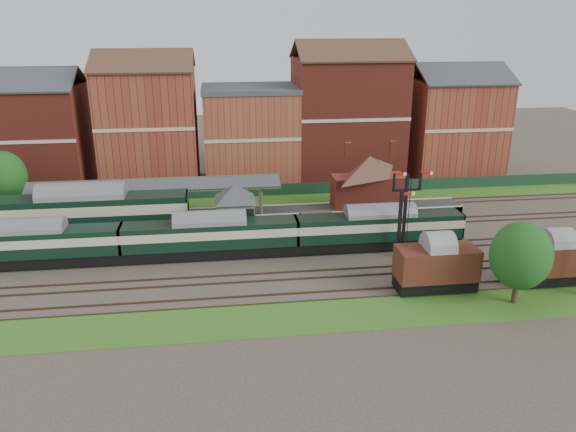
{
  "coord_description": "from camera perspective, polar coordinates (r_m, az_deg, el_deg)",
  "views": [
    {
      "loc": [
        -4.54,
        -48.23,
        21.15
      ],
      "look_at": [
        2.0,
        2.0,
        3.0
      ],
      "focal_mm": 35.0,
      "sensor_mm": 36.0,
      "label": 1
    }
  ],
  "objects": [
    {
      "name": "semaphore_bracket",
      "position": [
        51.37,
        11.84,
        0.52
      ],
      "size": [
        3.6,
        0.25,
        8.18
      ],
      "color": "black",
      "rests_on": "ground"
    },
    {
      "name": "tree_back",
      "position": [
        69.79,
        -26.89,
        3.61
      ],
      "size": [
        4.9,
        4.9,
        7.16
      ],
      "color": "#382619",
      "rests_on": "ground"
    },
    {
      "name": "dmu_train",
      "position": [
        51.84,
        -7.89,
        -1.97
      ],
      "size": [
        47.78,
        2.52,
        3.67
      ],
      "color": "black",
      "rests_on": "ground"
    },
    {
      "name": "fence",
      "position": [
        69.45,
        -3.34,
        2.6
      ],
      "size": [
        90.0,
        0.12,
        1.5
      ],
      "primitive_type": "cube",
      "color": "#193823",
      "rests_on": "ground"
    },
    {
      "name": "grass_back",
      "position": [
        67.76,
        -3.2,
        1.52
      ],
      "size": [
        90.0,
        4.5,
        0.06
      ],
      "primitive_type": "cube",
      "color": "#2D6619",
      "rests_on": "ground"
    },
    {
      "name": "town_backdrop",
      "position": [
        74.71,
        -3.98,
        8.75
      ],
      "size": [
        69.0,
        10.0,
        16.0
      ],
      "color": "maroon",
      "rests_on": "ground"
    },
    {
      "name": "goods_van_b",
      "position": [
        51.46,
        25.45,
        -4.0
      ],
      "size": [
        6.19,
        2.68,
        3.75
      ],
      "color": "black",
      "rests_on": "ground"
    },
    {
      "name": "ground",
      "position": [
        52.85,
        -1.87,
        -3.88
      ],
      "size": [
        160.0,
        160.0,
        0.0
      ],
      "primitive_type": "plane",
      "color": "#473D33",
      "rests_on": "ground"
    },
    {
      "name": "tree_far",
      "position": [
        45.96,
        22.57,
        -3.74
      ],
      "size": [
        4.59,
        4.59,
        6.69
      ],
      "color": "#382619",
      "rests_on": "ground"
    },
    {
      "name": "semaphore_siding",
      "position": [
        46.91,
        11.22,
        -1.92
      ],
      "size": [
        1.23,
        0.25,
        8.0
      ],
      "color": "black",
      "rests_on": "ground"
    },
    {
      "name": "signal_box",
      "position": [
        54.54,
        -5.38,
        0.4
      ],
      "size": [
        5.4,
        5.4,
        6.0
      ],
      "color": "#6F7D59",
      "rests_on": "ground"
    },
    {
      "name": "station_building",
      "position": [
        62.69,
        8.2,
        3.59
      ],
      "size": [
        8.1,
        8.1,
        5.9
      ],
      "color": "maroon",
      "rests_on": "platform"
    },
    {
      "name": "platform",
      "position": [
        61.55,
        -7.41,
        -0.06
      ],
      "size": [
        55.0,
        3.4,
        1.0
      ],
      "primitive_type": "cube",
      "color": "#2D2D2D",
      "rests_on": "ground"
    },
    {
      "name": "grass_front",
      "position": [
        42.18,
        -0.24,
        -10.33
      ],
      "size": [
        90.0,
        5.0,
        0.06
      ],
      "primitive_type": "cube",
      "color": "#2D6619",
      "rests_on": "ground"
    },
    {
      "name": "goods_van_a",
      "position": [
        46.81,
        14.83,
        -4.85
      ],
      "size": [
        6.44,
        2.79,
        3.91
      ],
      "color": "black",
      "rests_on": "ground"
    },
    {
      "name": "platform_railcar",
      "position": [
        59.26,
        -19.98,
        0.37
      ],
      "size": [
        20.38,
        3.21,
        4.69
      ],
      "color": "black",
      "rests_on": "ground"
    },
    {
      "name": "brick_hut",
      "position": [
        56.03,
        2.88,
        -1.18
      ],
      "size": [
        3.2,
        2.64,
        2.94
      ],
      "color": "maroon",
      "rests_on": "ground"
    },
    {
      "name": "canopy",
      "position": [
        60.64,
        -13.26,
        3.33
      ],
      "size": [
        26.0,
        3.89,
        4.08
      ],
      "color": "#485233",
      "rests_on": "platform"
    }
  ]
}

